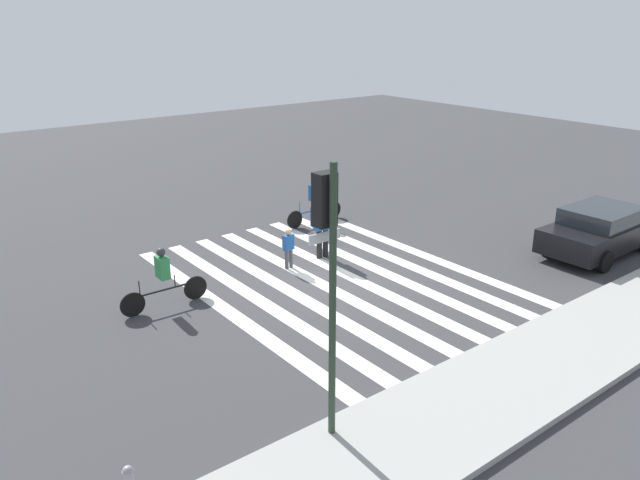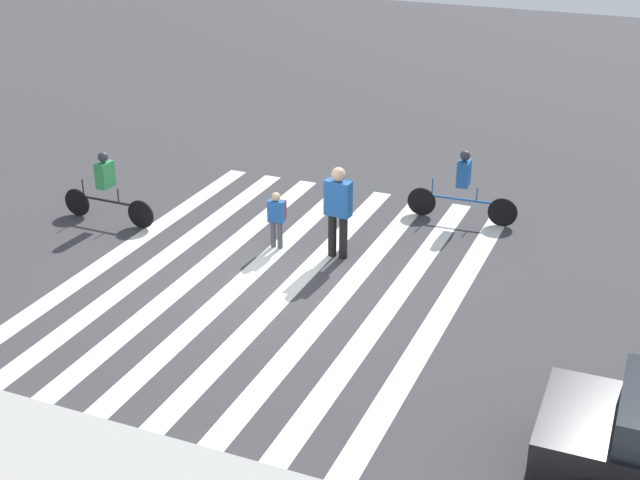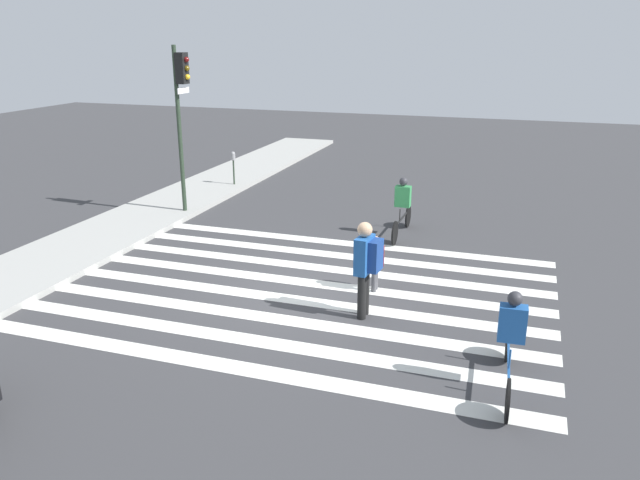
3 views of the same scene
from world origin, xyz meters
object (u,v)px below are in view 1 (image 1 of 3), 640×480
object	(u,v)px
traffic_light	(328,253)
cyclist_near_curb	(163,276)
car_parked_far_curb	(600,230)
cyclist_mid_street	(315,200)
pedestrian_adult_tall_backpack	(288,245)
pedestrian_adult_blue_shirt	(321,222)

from	to	relation	value
traffic_light	cyclist_near_curb	size ratio (longest dim) A/B	2.13
cyclist_near_curb	car_parked_far_curb	size ratio (longest dim) A/B	0.55
cyclist_near_curb	cyclist_mid_street	world-z (taller)	cyclist_mid_street
cyclist_near_curb	pedestrian_adult_tall_backpack	bearing A→B (deg)	-175.52
traffic_light	car_parked_far_curb	world-z (taller)	traffic_light
pedestrian_adult_blue_shirt	cyclist_mid_street	xyz separation A→B (m)	(-1.78, -2.67, -0.23)
pedestrian_adult_blue_shirt	cyclist_mid_street	world-z (taller)	pedestrian_adult_blue_shirt
pedestrian_adult_tall_backpack	cyclist_near_curb	size ratio (longest dim) A/B	0.53
pedestrian_adult_blue_shirt	cyclist_mid_street	distance (m)	3.22
pedestrian_adult_blue_shirt	cyclist_near_curb	xyz separation A→B (m)	(5.17, 0.34, -0.23)
traffic_light	car_parked_far_curb	bearing A→B (deg)	-171.34
cyclist_near_curb	car_parked_far_curb	bearing A→B (deg)	160.23
pedestrian_adult_blue_shirt	pedestrian_adult_tall_backpack	distance (m)	1.34
pedestrian_adult_tall_backpack	car_parked_far_curb	world-z (taller)	car_parked_far_curb
pedestrian_adult_blue_shirt	cyclist_mid_street	size ratio (longest dim) A/B	0.78
cyclist_near_curb	car_parked_far_curb	distance (m)	12.85
car_parked_far_curb	cyclist_near_curb	bearing A→B (deg)	-21.53
cyclist_mid_street	pedestrian_adult_blue_shirt	bearing A→B (deg)	53.67
pedestrian_adult_blue_shirt	traffic_light	bearing A→B (deg)	59.20
traffic_light	cyclist_mid_street	xyz separation A→B (m)	(-6.90, -9.39, -2.53)
traffic_light	pedestrian_adult_tall_backpack	size ratio (longest dim) A/B	4.06
pedestrian_adult_tall_backpack	cyclist_mid_street	world-z (taller)	cyclist_mid_street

